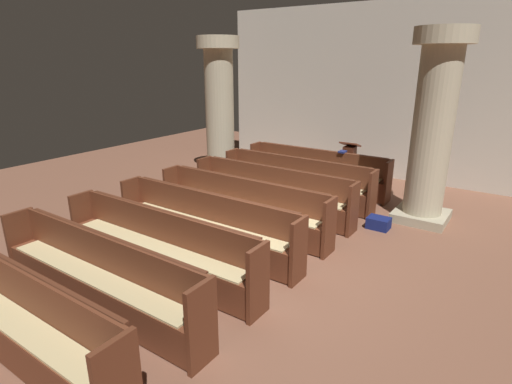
{
  "coord_description": "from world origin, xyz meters",
  "views": [
    {
      "loc": [
        3.15,
        -4.89,
        3.1
      ],
      "look_at": [
        -0.89,
        1.01,
        0.75
      ],
      "focal_mm": 28.51,
      "sensor_mm": 36.0,
      "label": 1
    }
  ],
  "objects_px": {
    "pew_row_1": "(296,179)",
    "pew_row_2": "(271,190)",
    "pew_row_5": "(158,244)",
    "pew_row_3": "(242,205)",
    "pew_row_4": "(205,222)",
    "hymn_book": "(342,152)",
    "lectern": "(349,165)",
    "pillar_far_side": "(220,107)",
    "pillar_aisle_side": "(433,126)",
    "pew_row_6": "(97,273)",
    "pew_row_7": "(13,313)",
    "kneeler_box_navy": "(379,223)",
    "pew_row_0": "(316,169)"
  },
  "relations": [
    {
      "from": "pew_row_1",
      "to": "pew_row_3",
      "type": "bearing_deg",
      "value": -90.0
    },
    {
      "from": "pew_row_0",
      "to": "pew_row_6",
      "type": "xyz_separation_m",
      "value": [
        0.0,
        -6.18,
        0.0
      ]
    },
    {
      "from": "pew_row_0",
      "to": "pew_row_5",
      "type": "height_order",
      "value": "same"
    },
    {
      "from": "pew_row_7",
      "to": "pew_row_2",
      "type": "bearing_deg",
      "value": 90.0
    },
    {
      "from": "pew_row_6",
      "to": "pillar_aisle_side",
      "type": "xyz_separation_m",
      "value": [
        2.67,
        5.55,
        1.38
      ]
    },
    {
      "from": "pew_row_3",
      "to": "lectern",
      "type": "relative_size",
      "value": 3.35
    },
    {
      "from": "pew_row_2",
      "to": "hymn_book",
      "type": "xyz_separation_m",
      "value": [
        0.58,
        2.25,
        0.48
      ]
    },
    {
      "from": "pew_row_5",
      "to": "pillar_aisle_side",
      "type": "distance_m",
      "value": 5.43
    },
    {
      "from": "pew_row_1",
      "to": "pew_row_5",
      "type": "distance_m",
      "value": 4.12
    },
    {
      "from": "hymn_book",
      "to": "pew_row_2",
      "type": "bearing_deg",
      "value": -104.46
    },
    {
      "from": "pew_row_5",
      "to": "kneeler_box_navy",
      "type": "bearing_deg",
      "value": 59.71
    },
    {
      "from": "pew_row_7",
      "to": "kneeler_box_navy",
      "type": "bearing_deg",
      "value": 69.6
    },
    {
      "from": "pew_row_4",
      "to": "pillar_far_side",
      "type": "height_order",
      "value": "pillar_far_side"
    },
    {
      "from": "pillar_aisle_side",
      "to": "hymn_book",
      "type": "xyz_separation_m",
      "value": [
        -2.09,
        0.82,
        -0.9
      ]
    },
    {
      "from": "pew_row_3",
      "to": "pew_row_1",
      "type": "bearing_deg",
      "value": 90.0
    },
    {
      "from": "pew_row_5",
      "to": "pew_row_7",
      "type": "xyz_separation_m",
      "value": [
        0.0,
        -2.06,
        0.0
      ]
    },
    {
      "from": "pew_row_5",
      "to": "pillar_far_side",
      "type": "xyz_separation_m",
      "value": [
        -2.62,
        4.68,
        1.38
      ]
    },
    {
      "from": "pew_row_6",
      "to": "pillar_far_side",
      "type": "distance_m",
      "value": 6.44
    },
    {
      "from": "pillar_aisle_side",
      "to": "pew_row_0",
      "type": "bearing_deg",
      "value": 166.72
    },
    {
      "from": "pew_row_2",
      "to": "pew_row_6",
      "type": "xyz_separation_m",
      "value": [
        0.0,
        -4.12,
        0.0
      ]
    },
    {
      "from": "pew_row_4",
      "to": "hymn_book",
      "type": "relative_size",
      "value": 16.7
    },
    {
      "from": "pew_row_0",
      "to": "pew_row_4",
      "type": "relative_size",
      "value": 1.0
    },
    {
      "from": "pew_row_1",
      "to": "pew_row_2",
      "type": "bearing_deg",
      "value": -90.0
    },
    {
      "from": "pew_row_5",
      "to": "pillar_far_side",
      "type": "bearing_deg",
      "value": 119.25
    },
    {
      "from": "pew_row_0",
      "to": "pew_row_3",
      "type": "distance_m",
      "value": 3.09
    },
    {
      "from": "pew_row_5",
      "to": "pillar_far_side",
      "type": "relative_size",
      "value": 1.0
    },
    {
      "from": "pew_row_0",
      "to": "pew_row_4",
      "type": "distance_m",
      "value": 4.12
    },
    {
      "from": "pillar_far_side",
      "to": "pillar_aisle_side",
      "type": "bearing_deg",
      "value": -1.78
    },
    {
      "from": "pew_row_5",
      "to": "pew_row_7",
      "type": "height_order",
      "value": "same"
    },
    {
      "from": "pew_row_0",
      "to": "pew_row_7",
      "type": "distance_m",
      "value": 7.21
    },
    {
      "from": "lectern",
      "to": "pew_row_4",
      "type": "bearing_deg",
      "value": -94.68
    },
    {
      "from": "pew_row_6",
      "to": "pillar_aisle_side",
      "type": "bearing_deg",
      "value": 64.28
    },
    {
      "from": "pew_row_5",
      "to": "lectern",
      "type": "xyz_separation_m",
      "value": [
        0.42,
        6.2,
        -0.06
      ]
    },
    {
      "from": "pew_row_3",
      "to": "pew_row_5",
      "type": "xyz_separation_m",
      "value": [
        0.0,
        -2.06,
        0.0
      ]
    },
    {
      "from": "pew_row_3",
      "to": "lectern",
      "type": "distance_m",
      "value": 4.16
    },
    {
      "from": "pew_row_3",
      "to": "pew_row_5",
      "type": "distance_m",
      "value": 2.06
    },
    {
      "from": "pew_row_1",
      "to": "lectern",
      "type": "xyz_separation_m",
      "value": [
        0.42,
        2.08,
        -0.06
      ]
    },
    {
      "from": "pew_row_0",
      "to": "hymn_book",
      "type": "distance_m",
      "value": 0.77
    },
    {
      "from": "pew_row_2",
      "to": "kneeler_box_navy",
      "type": "distance_m",
      "value": 2.21
    },
    {
      "from": "pew_row_6",
      "to": "pillar_far_side",
      "type": "height_order",
      "value": "pillar_far_side"
    },
    {
      "from": "pew_row_2",
      "to": "hymn_book",
      "type": "relative_size",
      "value": 16.7
    },
    {
      "from": "pew_row_5",
      "to": "lectern",
      "type": "bearing_deg",
      "value": 86.1
    },
    {
      "from": "pew_row_0",
      "to": "pillar_far_side",
      "type": "relative_size",
      "value": 1.0
    },
    {
      "from": "pew_row_1",
      "to": "pew_row_6",
      "type": "relative_size",
      "value": 1.0
    },
    {
      "from": "pew_row_4",
      "to": "pillar_aisle_side",
      "type": "height_order",
      "value": "pillar_aisle_side"
    },
    {
      "from": "pew_row_1",
      "to": "pillar_far_side",
      "type": "xyz_separation_m",
      "value": [
        -2.62,
        0.56,
        1.38
      ]
    },
    {
      "from": "lectern",
      "to": "pew_row_0",
      "type": "bearing_deg",
      "value": -111.91
    },
    {
      "from": "pew_row_7",
      "to": "lectern",
      "type": "xyz_separation_m",
      "value": [
        0.42,
        8.26,
        -0.06
      ]
    },
    {
      "from": "pillar_aisle_side",
      "to": "pillar_far_side",
      "type": "relative_size",
      "value": 1.0
    },
    {
      "from": "pew_row_4",
      "to": "pillar_far_side",
      "type": "bearing_deg",
      "value": 125.67
    }
  ]
}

